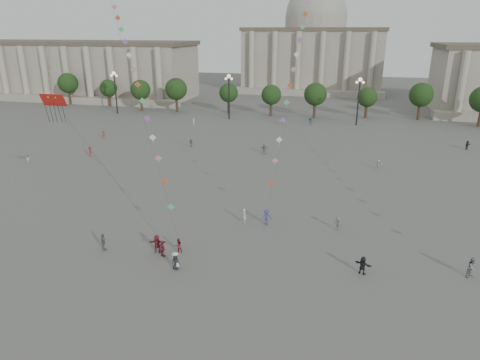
# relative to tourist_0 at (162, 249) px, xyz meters

# --- Properties ---
(ground) EXTENTS (360.00, 360.00, 0.00)m
(ground) POSITION_rel_tourist_0_xyz_m (3.84, -4.17, -0.83)
(ground) COLOR #514F4C
(ground) RESTS_ON ground
(hall_west) EXTENTS (84.00, 26.22, 17.20)m
(hall_west) POSITION_rel_tourist_0_xyz_m (-71.16, 89.73, 7.59)
(hall_west) COLOR gray
(hall_west) RESTS_ON ground
(hall_central) EXTENTS (48.30, 34.30, 35.50)m
(hall_central) POSITION_rel_tourist_0_xyz_m (3.84, 125.05, 13.40)
(hall_central) COLOR gray
(hall_central) RESTS_ON ground
(tree_row) EXTENTS (137.12, 5.12, 8.00)m
(tree_row) POSITION_rel_tourist_0_xyz_m (3.84, 73.83, 4.56)
(tree_row) COLOR #36251B
(tree_row) RESTS_ON ground
(lamp_post_far_west) EXTENTS (2.00, 0.90, 10.65)m
(lamp_post_far_west) POSITION_rel_tourist_0_xyz_m (-41.16, 65.83, 6.52)
(lamp_post_far_west) COLOR #262628
(lamp_post_far_west) RESTS_ON ground
(lamp_post_mid_west) EXTENTS (2.00, 0.90, 10.65)m
(lamp_post_mid_west) POSITION_rel_tourist_0_xyz_m (-11.16, 65.83, 6.52)
(lamp_post_mid_west) COLOR #262628
(lamp_post_mid_west) RESTS_ON ground
(lamp_post_mid_east) EXTENTS (2.00, 0.90, 10.65)m
(lamp_post_mid_east) POSITION_rel_tourist_0_xyz_m (18.84, 65.83, 6.52)
(lamp_post_mid_east) COLOR #262628
(lamp_post_mid_east) RESTS_ON ground
(person_crowd_0) EXTENTS (1.09, 0.59, 1.76)m
(person_crowd_0) POSITION_rel_tourist_0_xyz_m (8.62, 63.83, 0.05)
(person_crowd_0) COLOR #395F80
(person_crowd_0) RESTS_ON ground
(person_crowd_1) EXTENTS (0.94, 0.89, 1.54)m
(person_crowd_1) POSITION_rel_tourist_0_xyz_m (-33.47, 22.92, -0.06)
(person_crowd_1) COLOR silver
(person_crowd_1) RESTS_ON ground
(person_crowd_2) EXTENTS (0.69, 1.10, 1.63)m
(person_crowd_2) POSITION_rel_tourist_0_xyz_m (-30.50, 41.17, -0.02)
(person_crowd_2) COLOR #963729
(person_crowd_2) RESTS_ON ground
(person_crowd_3) EXTENTS (1.64, 1.07, 1.69)m
(person_crowd_3) POSITION_rel_tourist_0_xyz_m (18.64, 1.38, 0.01)
(person_crowd_3) COLOR black
(person_crowd_3) RESTS_ON ground
(person_crowd_4) EXTENTS (1.57, 1.39, 1.72)m
(person_crowd_4) POSITION_rel_tourist_0_xyz_m (2.22, 62.92, 0.03)
(person_crowd_4) COLOR #BCBDB8
(person_crowd_4) RESTS_ON ground
(person_crowd_6) EXTENTS (1.18, 1.01, 1.58)m
(person_crowd_6) POSITION_rel_tourist_0_xyz_m (16.23, 9.86, -0.04)
(person_crowd_6) COLOR slate
(person_crowd_6) RESTS_ON ground
(person_crowd_7) EXTENTS (1.45, 1.16, 1.55)m
(person_crowd_7) POSITION_rel_tourist_0_xyz_m (21.78, 33.42, -0.06)
(person_crowd_7) COLOR silver
(person_crowd_7) RESTS_ON ground
(person_crowd_9) EXTENTS (1.35, 1.40, 1.59)m
(person_crowd_9) POSITION_rel_tourist_0_xyz_m (38.19, 49.37, -0.04)
(person_crowd_9) COLOR black
(person_crowd_9) RESTS_ON ground
(person_crowd_10) EXTENTS (0.47, 0.64, 1.61)m
(person_crowd_10) POSITION_rel_tourist_0_xyz_m (-17.13, 57.13, -0.03)
(person_crowd_10) COLOR white
(person_crowd_10) RESTS_ON ground
(person_crowd_12) EXTENTS (1.69, 0.77, 1.76)m
(person_crowd_12) POSITION_rel_tourist_0_xyz_m (2.84, 37.76, 0.05)
(person_crowd_12) COLOR slate
(person_crowd_12) RESTS_ON ground
(person_crowd_13) EXTENTS (0.70, 0.74, 1.70)m
(person_crowd_13) POSITION_rel_tourist_0_xyz_m (5.92, 9.31, 0.02)
(person_crowd_13) COLOR silver
(person_crowd_13) RESTS_ON ground
(person_crowd_16) EXTENTS (0.94, 0.61, 1.49)m
(person_crowd_16) POSITION_rel_tourist_0_xyz_m (-11.35, 39.32, -0.09)
(person_crowd_16) COLOR slate
(person_crowd_16) RESTS_ON ground
(person_crowd_17) EXTENTS (1.10, 1.36, 1.83)m
(person_crowd_17) POSITION_rel_tourist_0_xyz_m (-25.79, 28.85, 0.08)
(person_crowd_17) COLOR maroon
(person_crowd_17) RESTS_ON ground
(tourist_0) EXTENTS (1.04, 0.87, 1.67)m
(tourist_0) POSITION_rel_tourist_0_xyz_m (0.00, 0.00, 0.00)
(tourist_0) COLOR maroon
(tourist_0) RESTS_ON ground
(tourist_2) EXTENTS (1.80, 0.83, 1.87)m
(tourist_2) POSITION_rel_tourist_0_xyz_m (-0.82, 0.67, 0.10)
(tourist_2) COLOR maroon
(tourist_2) RESTS_ON ground
(tourist_3) EXTENTS (1.11, 1.07, 1.85)m
(tourist_3) POSITION_rel_tourist_0_xyz_m (-6.14, -0.28, 0.09)
(tourist_3) COLOR slate
(tourist_3) RESTS_ON ground
(kite_flyer_0) EXTENTS (0.92, 0.91, 1.49)m
(kite_flyer_0) POSITION_rel_tourist_0_xyz_m (1.20, 1.12, -0.09)
(kite_flyer_0) COLOR maroon
(kite_flyer_0) RESTS_ON ground
(kite_flyer_1) EXTENTS (1.37, 1.19, 1.84)m
(kite_flyer_1) POSITION_rel_tourist_0_xyz_m (8.46, 9.35, 0.09)
(kite_flyer_1) COLOR navy
(kite_flyer_1) RESTS_ON ground
(kite_flyer_2) EXTENTS (1.15, 1.13, 1.87)m
(kite_flyer_2) POSITION_rel_tourist_0_xyz_m (27.98, 3.16, 0.10)
(kite_flyer_2) COLOR slate
(kite_flyer_2) RESTS_ON ground
(hat_person) EXTENTS (0.74, 0.60, 1.69)m
(hat_person) POSITION_rel_tourist_0_xyz_m (2.12, -1.87, -0.03)
(hat_person) COLOR black
(hat_person) RESTS_ON ground
(dragon_kite) EXTENTS (4.73, 1.92, 15.82)m
(dragon_kite) POSITION_rel_tourist_0_xyz_m (-7.16, -3.19, 13.66)
(dragon_kite) COLOR #AE1812
(dragon_kite) RESTS_ON ground
(kite_train_west) EXTENTS (29.77, 38.58, 61.75)m
(kite_train_west) POSITION_rel_tourist_0_xyz_m (-14.58, 21.95, 20.65)
(kite_train_west) COLOR #3F3F3F
(kite_train_west) RESTS_ON ground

